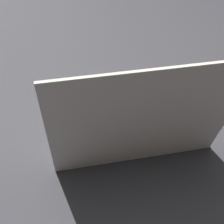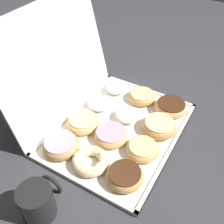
% 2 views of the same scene
% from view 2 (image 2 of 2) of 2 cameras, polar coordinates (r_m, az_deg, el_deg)
% --- Properties ---
extents(ground_plane, '(3.00, 3.00, 0.00)m').
position_cam_2_polar(ground_plane, '(0.95, 1.57, -3.99)').
color(ground_plane, '#333338').
extents(donut_box, '(0.52, 0.40, 0.01)m').
position_cam_2_polar(donut_box, '(0.95, 1.57, -3.77)').
color(donut_box, silver).
rests_on(donut_box, ground).
extents(box_lid_open, '(0.52, 0.10, 0.41)m').
position_cam_2_polar(box_lid_open, '(0.94, -11.89, 10.36)').
color(box_lid_open, silver).
rests_on(box_lid_open, ground).
extents(chocolate_frosted_donut_0, '(0.11, 0.11, 0.04)m').
position_cam_2_polar(chocolate_frosted_donut_0, '(0.80, 2.78, -13.69)').
color(chocolate_frosted_donut_0, tan).
rests_on(chocolate_frosted_donut_0, donut_box).
extents(glazed_ring_donut_1, '(0.11, 0.11, 0.04)m').
position_cam_2_polar(glazed_ring_donut_1, '(0.86, 6.70, -8.00)').
color(glazed_ring_donut_1, tan).
rests_on(glazed_ring_donut_1, donut_box).
extents(glazed_ring_donut_2, '(0.12, 0.12, 0.04)m').
position_cam_2_polar(glazed_ring_donut_2, '(0.94, 10.23, -3.01)').
color(glazed_ring_donut_2, tan).
rests_on(glazed_ring_donut_2, donut_box).
extents(chocolate_frosted_donut_3, '(0.12, 0.12, 0.04)m').
position_cam_2_polar(chocolate_frosted_donut_3, '(1.02, 12.68, 1.11)').
color(chocolate_frosted_donut_3, tan).
rests_on(chocolate_frosted_donut_3, donut_box).
extents(cruller_donut_4, '(0.12, 0.12, 0.04)m').
position_cam_2_polar(cruller_donut_4, '(0.83, -4.99, -10.41)').
color(cruller_donut_4, beige).
rests_on(cruller_donut_4, donut_box).
extents(pink_frosted_donut_5, '(0.12, 0.12, 0.04)m').
position_cam_2_polar(pink_frosted_donut_5, '(0.90, -0.39, -4.88)').
color(pink_frosted_donut_5, tan).
rests_on(pink_frosted_donut_5, donut_box).
extents(powdered_filled_donut_6, '(0.09, 0.09, 0.04)m').
position_cam_2_polar(powdered_filled_donut_6, '(0.97, 3.18, -0.57)').
color(powdered_filled_donut_6, white).
rests_on(powdered_filled_donut_6, donut_box).
extents(glazed_ring_donut_7, '(0.11, 0.11, 0.04)m').
position_cam_2_polar(glazed_ring_donut_7, '(1.06, 6.63, 3.36)').
color(glazed_ring_donut_7, tan).
rests_on(glazed_ring_donut_7, donut_box).
extents(pink_frosted_donut_8, '(0.12, 0.12, 0.04)m').
position_cam_2_polar(pink_frosted_donut_8, '(0.88, -11.11, -7.07)').
color(pink_frosted_donut_8, tan).
rests_on(pink_frosted_donut_8, donut_box).
extents(glazed_ring_donut_9, '(0.12, 0.12, 0.04)m').
position_cam_2_polar(glazed_ring_donut_9, '(0.94, -6.30, -2.22)').
color(glazed_ring_donut_9, '#E5B770').
rests_on(glazed_ring_donut_9, donut_box).
extents(powdered_filled_donut_10, '(0.09, 0.09, 0.04)m').
position_cam_2_polar(powdered_filled_donut_10, '(1.02, -2.77, 1.96)').
color(powdered_filled_donut_10, white).
rests_on(powdered_filled_donut_10, donut_box).
extents(powdered_filled_donut_11, '(0.08, 0.08, 0.05)m').
position_cam_2_polar(powdered_filled_donut_11, '(1.09, 0.90, 5.40)').
color(powdered_filled_donut_11, white).
rests_on(powdered_filled_donut_11, donut_box).
extents(coffee_mug, '(0.11, 0.09, 0.10)m').
position_cam_2_polar(coffee_mug, '(0.75, -15.81, -18.17)').
color(coffee_mug, black).
rests_on(coffee_mug, ground).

